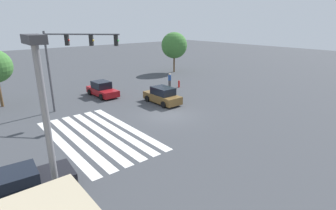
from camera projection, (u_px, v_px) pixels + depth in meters
name	position (u px, v px, depth m)	size (l,w,h in m)	color
ground_plane	(168.00, 115.00, 22.34)	(134.73, 134.73, 0.00)	#3D3F44
crosswalk_markings	(97.00, 135.00, 18.38)	(10.10, 5.35, 0.01)	silver
traffic_signal_mast	(71.00, 54.00, 21.47)	(4.55, 4.55, 6.88)	#47474C
car_0	(162.00, 96.00, 25.38)	(4.13, 1.95, 1.60)	brown
car_1	(102.00, 89.00, 27.89)	(4.28, 2.08, 1.56)	maroon
car_2	(15.00, 187.00, 11.50)	(2.35, 4.96, 1.42)	black
pedestrian	(170.00, 79.00, 31.63)	(0.40, 0.42, 1.67)	#38383D
street_light_pole_a	(51.00, 155.00, 6.52)	(0.80, 0.36, 7.35)	slate
tree_corner_b	(174.00, 45.00, 40.05)	(3.95, 3.95, 6.09)	brown
fire_hydrant	(179.00, 84.00, 31.56)	(0.22, 0.22, 0.86)	red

